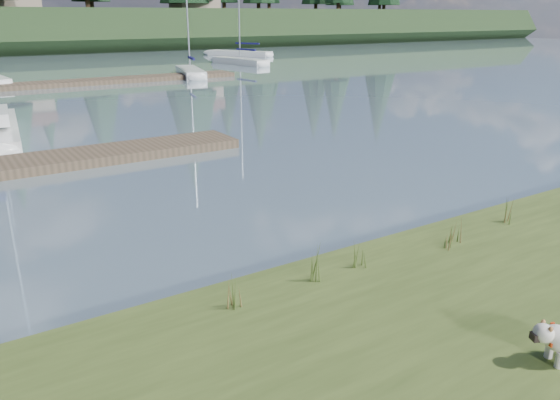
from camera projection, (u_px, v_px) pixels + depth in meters
ground at (20, 89)px, 34.90m from camera, size 200.00×200.00×0.00m
dock_far at (52, 84)px, 35.87m from camera, size 26.00×2.20×0.30m
sailboat_bg_3 at (189, 71)px, 42.52m from camera, size 3.31×7.47×10.87m
sailboat_bg_4 at (236, 60)px, 52.09m from camera, size 2.79×7.87×11.41m
sailboat_bg_5 at (234, 53)px, 62.59m from camera, size 5.90×8.34×12.34m
weed_0 at (318, 265)px, 8.85m from camera, size 0.17×0.14×0.69m
weed_1 at (359, 255)px, 9.37m from camera, size 0.17×0.14×0.54m
weed_2 at (454, 230)px, 10.38m from camera, size 0.17×0.14×0.63m
weed_3 at (233, 291)px, 8.06m from camera, size 0.17×0.14×0.65m
weed_4 at (450, 240)px, 10.14m from camera, size 0.17×0.14×0.40m
weed_5 at (510, 211)px, 11.40m from camera, size 0.17×0.14×0.60m
mud_lip at (299, 277)px, 9.68m from camera, size 60.00×0.50×0.14m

